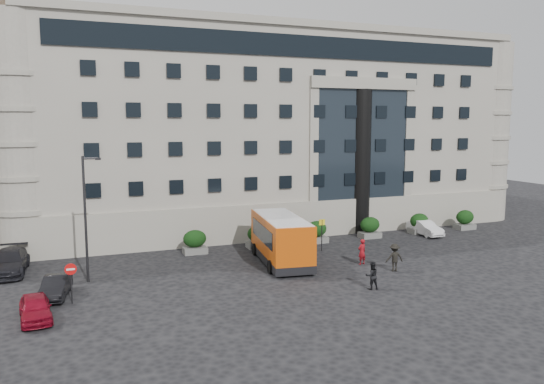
{
  "coord_description": "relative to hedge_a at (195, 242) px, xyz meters",
  "views": [
    {
      "loc": [
        -12.92,
        -31.6,
        10.03
      ],
      "look_at": [
        0.99,
        4.19,
        5.0
      ],
      "focal_mm": 35.0,
      "sensor_mm": 36.0,
      "label": 1
    }
  ],
  "objects": [
    {
      "name": "ground",
      "position": [
        4.0,
        -7.8,
        -0.93
      ],
      "size": [
        120.0,
        120.0,
        0.0
      ],
      "primitive_type": "plane",
      "color": "black",
      "rests_on": "ground"
    },
    {
      "name": "civic_building",
      "position": [
        10.0,
        14.2,
        8.07
      ],
      "size": [
        44.0,
        24.0,
        18.0
      ],
      "primitive_type": "cube",
      "color": "gray",
      "rests_on": "ground"
    },
    {
      "name": "entrance_column",
      "position": [
        16.0,
        2.5,
        5.57
      ],
      "size": [
        1.8,
        1.8,
        13.0
      ],
      "primitive_type": "cylinder",
      "color": "black",
      "rests_on": "ground"
    },
    {
      "name": "hedge_a",
      "position": [
        0.0,
        0.0,
        0.0
      ],
      "size": [
        1.8,
        1.26,
        1.84
      ],
      "color": "#60605D",
      "rests_on": "ground"
    },
    {
      "name": "hedge_b",
      "position": [
        5.2,
        0.0,
        0.0
      ],
      "size": [
        1.8,
        1.26,
        1.84
      ],
      "color": "#60605D",
      "rests_on": "ground"
    },
    {
      "name": "hedge_c",
      "position": [
        10.4,
        0.0,
        0.0
      ],
      "size": [
        1.8,
        1.26,
        1.84
      ],
      "color": "#60605D",
      "rests_on": "ground"
    },
    {
      "name": "hedge_d",
      "position": [
        15.6,
        0.0,
        0.0
      ],
      "size": [
        1.8,
        1.26,
        1.84
      ],
      "color": "#60605D",
      "rests_on": "ground"
    },
    {
      "name": "hedge_e",
      "position": [
        20.8,
        0.0,
        0.0
      ],
      "size": [
        1.8,
        1.26,
        1.84
      ],
      "color": "#60605D",
      "rests_on": "ground"
    },
    {
      "name": "hedge_f",
      "position": [
        26.0,
        0.0,
        0.0
      ],
      "size": [
        1.8,
        1.26,
        1.84
      ],
      "color": "#60605D",
      "rests_on": "ground"
    },
    {
      "name": "street_lamp",
      "position": [
        -7.94,
        -4.8,
        3.44
      ],
      "size": [
        1.16,
        0.18,
        8.0
      ],
      "color": "#262628",
      "rests_on": "ground"
    },
    {
      "name": "bus_stop_sign",
      "position": [
        9.5,
        -2.8,
        0.8
      ],
      "size": [
        0.5,
        0.08,
        2.52
      ],
      "color": "#262628",
      "rests_on": "ground"
    },
    {
      "name": "no_entry_sign",
      "position": [
        -9.0,
        -8.84,
        0.72
      ],
      "size": [
        0.64,
        0.16,
        2.32
      ],
      "color": "#262628",
      "rests_on": "ground"
    },
    {
      "name": "minibus",
      "position": [
        5.18,
        -4.89,
        0.92
      ],
      "size": [
        3.84,
        8.36,
        3.36
      ],
      "rotation": [
        0.0,
        0.0,
        -0.13
      ],
      "color": "#BF4609",
      "rests_on": "ground"
    },
    {
      "name": "red_truck",
      "position": [
        -7.9,
        8.23,
        0.61
      ],
      "size": [
        3.64,
        5.98,
        3.0
      ],
      "rotation": [
        0.0,
        0.0,
        -0.23
      ],
      "color": "maroon",
      "rests_on": "ground"
    },
    {
      "name": "parked_car_a",
      "position": [
        -10.77,
        -10.75,
        -0.3
      ],
      "size": [
        1.85,
        3.85,
        1.27
      ],
      "primitive_type": "imported",
      "rotation": [
        0.0,
        0.0,
        0.1
      ],
      "color": "maroon",
      "rests_on": "ground"
    },
    {
      "name": "parked_car_b",
      "position": [
        -9.86,
        -7.25,
        -0.31
      ],
      "size": [
        1.93,
        3.92,
        1.24
      ],
      "primitive_type": "imported",
      "rotation": [
        0.0,
        0.0,
        -0.17
      ],
      "color": "black",
      "rests_on": "ground"
    },
    {
      "name": "parked_car_c",
      "position": [
        -12.83,
        -0.84,
        -0.15
      ],
      "size": [
        2.43,
        5.47,
        1.56
      ],
      "primitive_type": "imported",
      "rotation": [
        0.0,
        0.0,
        -0.05
      ],
      "color": "black",
      "rests_on": "ground"
    },
    {
      "name": "parked_car_d",
      "position": [
        -13.0,
        7.22,
        -0.29
      ],
      "size": [
        2.42,
        4.72,
        1.28
      ],
      "primitive_type": "imported",
      "rotation": [
        0.0,
        0.0,
        -0.07
      ],
      "color": "black",
      "rests_on": "ground"
    },
    {
      "name": "white_taxi",
      "position": [
        20.84,
        -0.8,
        -0.28
      ],
      "size": [
        1.45,
        3.99,
        1.31
      ],
      "primitive_type": "imported",
      "rotation": [
        0.0,
        0.0,
        -0.02
      ],
      "color": "silver",
      "rests_on": "ground"
    },
    {
      "name": "pedestrian_a",
      "position": [
        10.37,
        -7.43,
        -0.01
      ],
      "size": [
        0.75,
        0.58,
        1.84
      ],
      "primitive_type": "imported",
      "rotation": [
        0.0,
        0.0,
        3.38
      ],
      "color": "maroon",
      "rests_on": "ground"
    },
    {
      "name": "pedestrian_b",
      "position": [
        7.99,
        -12.59,
        -0.08
      ],
      "size": [
        0.9,
        0.75,
        1.69
      ],
      "primitive_type": "imported",
      "rotation": [
        0.0,
        0.0,
        3.0
      ],
      "color": "black",
      "rests_on": "ground"
    },
    {
      "name": "pedestrian_c",
      "position": [
        11.53,
        -9.74,
        0.02
      ],
      "size": [
        1.33,
        0.9,
        1.9
      ],
      "primitive_type": "imported",
      "rotation": [
        0.0,
        0.0,
        2.97
      ],
      "color": "black",
      "rests_on": "ground"
    }
  ]
}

